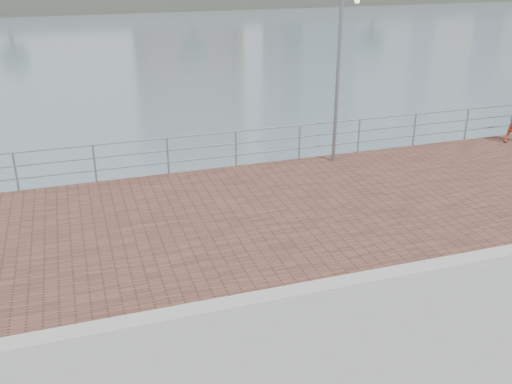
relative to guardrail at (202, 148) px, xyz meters
name	(u,v)px	position (x,y,z in m)	size (l,w,h in m)	color
water	(287,377)	(0.00, -7.00, -2.69)	(400.00, 400.00, 0.00)	slate
brick_lane	(235,216)	(0.00, -3.40, -0.68)	(40.00, 6.80, 0.02)	brown
curb	(289,292)	(0.00, -7.00, -0.66)	(40.00, 0.40, 0.06)	#B7B5AD
guardrail	(202,148)	(0.00, 0.00, 0.00)	(39.06, 0.06, 1.13)	#8C9EA8
street_lamp	(346,37)	(4.02, -0.89, 3.12)	(0.39, 1.14, 5.37)	slate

